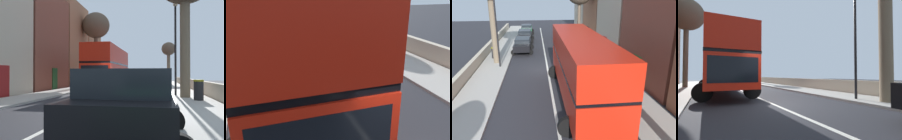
# 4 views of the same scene
# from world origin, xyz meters

# --- Properties ---
(double_decker_bus) EXTENTS (3.61, 11.48, 4.06)m
(double_decker_bus) POSITION_xyz_m (-1.70, 6.24, 2.36)
(double_decker_bus) COLOR red
(double_decker_bus) RESTS_ON ground
(parked_car_red_right_3) EXTENTS (2.54, 4.61, 1.60)m
(parked_car_red_right_3) POSITION_xyz_m (2.50, 17.78, 0.92)
(parked_car_red_right_3) COLOR #AD1919
(parked_car_red_right_3) RESTS_ON ground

